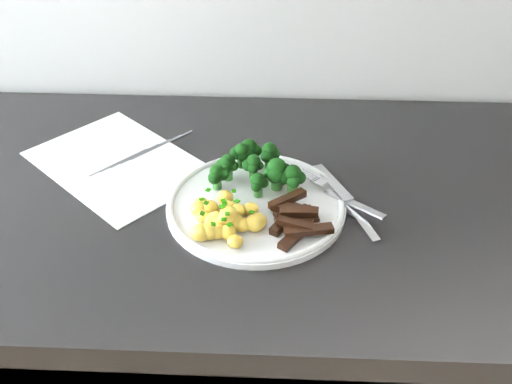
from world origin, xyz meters
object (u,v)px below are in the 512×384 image
Objects in this scene: counter at (226,384)px; broccoli at (259,166)px; plate at (256,205)px; recipe_paper at (118,163)px; fork at (342,196)px; potatoes at (224,219)px; knife at (352,210)px; beef_strips at (296,218)px.

broccoli is (0.06, 0.02, 0.50)m from counter.
counter is 0.47m from plate.
recipe_paper is 2.71× the size of fork.
broccoli is at bearing 67.38° from potatoes.
knife is at bearing 14.02° from potatoes.
counter is at bearing 152.40° from plate.
plate is at bearing -92.88° from broccoli.
counter is 0.51m from fork.
potatoes is 0.93× the size of fork.
fork is at bearing -18.25° from broccoli.
counter is 9.35× the size of plate.
potatoes is (0.19, -0.16, 0.02)m from recipe_paper.
fork reaches higher than recipe_paper.
fork is at bearing -15.18° from recipe_paper.
potatoes is (0.02, -0.08, 0.48)m from counter.
potatoes is at bearing -78.04° from counter.
fork reaches higher than counter.
fork is (0.12, 0.01, 0.01)m from plate.
potatoes reaches higher than counter.
recipe_paper is 2.35× the size of broccoli.
beef_strips reaches higher than counter.
fork is (0.12, -0.04, -0.02)m from broccoli.
potatoes is at bearing -165.98° from knife.
knife is (0.14, -0.06, -0.03)m from broccoli.
fork reaches higher than knife.
plate is at bearing -25.40° from recipe_paper.
fork is 0.70× the size of knife.
beef_strips reaches higher than plate.
recipe_paper is 0.32m from beef_strips.
knife is (0.14, -0.01, 0.00)m from plate.
counter is at bearing 168.99° from knife.
broccoli is 1.24× the size of potatoes.
plate is 0.07m from beef_strips.
broccoli reaches higher than beef_strips.
counter is at bearing 174.30° from fork.
knife is at bearing -3.16° from plate.
knife is at bearing -54.28° from fork.
recipe_paper is 0.24m from broccoli.
knife is (0.08, 0.04, -0.01)m from beef_strips.
plate is 2.26× the size of potatoes.
potatoes reaches higher than knife.
broccoli reaches higher than potatoes.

